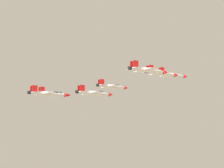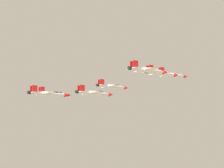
{
  "view_description": "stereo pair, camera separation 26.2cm",
  "coord_description": "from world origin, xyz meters",
  "px_view_note": "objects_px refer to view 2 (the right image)",
  "views": [
    {
      "loc": [
        -159.73,
        -118.35,
        57.75
      ],
      "look_at": [
        -22.23,
        15.26,
        86.09
      ],
      "focal_mm": 82.16,
      "sensor_mm": 36.0,
      "label": 1
    },
    {
      "loc": [
        -159.55,
        -118.53,
        57.75
      ],
      "look_at": [
        -22.23,
        15.26,
        86.09
      ],
      "focal_mm": 82.16,
      "sensor_mm": 36.0,
      "label": 2
    }
  ],
  "objects_px": {
    "jet_right_outer": "(148,70)",
    "jet_trailing": "(48,94)",
    "jet_right_wingman": "(161,73)",
    "jet_lead": "(172,75)",
    "jet_left_wingman": "(112,86)",
    "jet_left_outer": "(53,94)",
    "jet_slot_rear": "(94,93)"
  },
  "relations": [
    {
      "from": "jet_slot_rear",
      "to": "jet_left_wingman",
      "type": "bearing_deg",
      "value": 40.35
    },
    {
      "from": "jet_lead",
      "to": "jet_right_wingman",
      "type": "distance_m",
      "value": 25.05
    },
    {
      "from": "jet_right_wingman",
      "to": "jet_left_outer",
      "type": "relative_size",
      "value": 0.97
    },
    {
      "from": "jet_right_wingman",
      "to": "jet_right_outer",
      "type": "bearing_deg",
      "value": -140.01
    },
    {
      "from": "jet_right_wingman",
      "to": "jet_trailing",
      "type": "distance_m",
      "value": 41.97
    },
    {
      "from": "jet_left_wingman",
      "to": "jet_right_outer",
      "type": "bearing_deg",
      "value": -111.51
    },
    {
      "from": "jet_lead",
      "to": "jet_trailing",
      "type": "xyz_separation_m",
      "value": [
        -55.56,
        11.44,
        -11.97
      ]
    },
    {
      "from": "jet_left_wingman",
      "to": "jet_lead",
      "type": "bearing_deg",
      "value": -40.46
    },
    {
      "from": "jet_right_outer",
      "to": "jet_trailing",
      "type": "bearing_deg",
      "value": 121.29
    },
    {
      "from": "jet_trailing",
      "to": "jet_left_wingman",
      "type": "bearing_deg",
      "value": 23.97
    },
    {
      "from": "jet_left_wingman",
      "to": "jet_trailing",
      "type": "height_order",
      "value": "jet_left_wingman"
    },
    {
      "from": "jet_left_outer",
      "to": "jet_right_outer",
      "type": "height_order",
      "value": "jet_right_outer"
    },
    {
      "from": "jet_lead",
      "to": "jet_slot_rear",
      "type": "bearing_deg",
      "value": -178.88
    },
    {
      "from": "jet_left_wingman",
      "to": "jet_right_wingman",
      "type": "distance_m",
      "value": 32.16
    },
    {
      "from": "jet_left_outer",
      "to": "jet_right_outer",
      "type": "bearing_deg",
      "value": -89.48
    },
    {
      "from": "jet_right_wingman",
      "to": "jet_slot_rear",
      "type": "distance_m",
      "value": 25.77
    },
    {
      "from": "jet_left_wingman",
      "to": "jet_left_outer",
      "type": "bearing_deg",
      "value": 139.54
    },
    {
      "from": "jet_lead",
      "to": "jet_right_wingman",
      "type": "bearing_deg",
      "value": -138.52
    },
    {
      "from": "jet_lead",
      "to": "jet_right_outer",
      "type": "xyz_separation_m",
      "value": [
        -43.52,
        -23.86,
        -6.4
      ]
    },
    {
      "from": "jet_left_outer",
      "to": "jet_slot_rear",
      "type": "height_order",
      "value": "jet_left_outer"
    },
    {
      "from": "jet_right_outer",
      "to": "jet_trailing",
      "type": "relative_size",
      "value": 0.99
    },
    {
      "from": "jet_right_outer",
      "to": "jet_slot_rear",
      "type": "xyz_separation_m",
      "value": [
        6.48,
        31.48,
        -3.95
      ]
    },
    {
      "from": "jet_left_outer",
      "to": "jet_slot_rear",
      "type": "bearing_deg",
      "value": -89.48
    },
    {
      "from": "jet_left_outer",
      "to": "jet_right_outer",
      "type": "relative_size",
      "value": 1.03
    },
    {
      "from": "jet_lead",
      "to": "jet_left_wingman",
      "type": "bearing_deg",
      "value": 140.75
    },
    {
      "from": "jet_right_wingman",
      "to": "jet_left_outer",
      "type": "height_order",
      "value": "jet_right_wingman"
    },
    {
      "from": "jet_left_wingman",
      "to": "jet_slot_rear",
      "type": "bearing_deg",
      "value": -139.73
    },
    {
      "from": "jet_lead",
      "to": "jet_right_outer",
      "type": "bearing_deg",
      "value": -138.52
    },
    {
      "from": "jet_left_wingman",
      "to": "jet_left_outer",
      "type": "relative_size",
      "value": 0.98
    },
    {
      "from": "jet_lead",
      "to": "jet_trailing",
      "type": "bearing_deg",
      "value": -178.88
    },
    {
      "from": "jet_left_wingman",
      "to": "jet_slot_rear",
      "type": "height_order",
      "value": "jet_left_wingman"
    },
    {
      "from": "jet_left_wingman",
      "to": "jet_right_wingman",
      "type": "relative_size",
      "value": 1.01
    }
  ]
}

